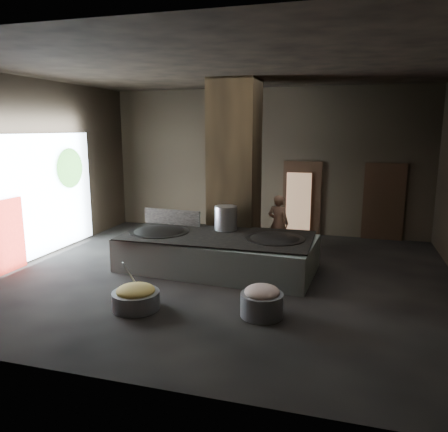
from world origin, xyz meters
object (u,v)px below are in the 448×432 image
(hearth_platform, at_px, (217,253))
(veg_basin, at_px, (136,300))
(stock_pot, at_px, (226,218))
(cook, at_px, (278,223))
(wok_right, at_px, (275,242))
(meat_basin, at_px, (262,305))
(wok_left, at_px, (159,235))

(hearth_platform, height_order, veg_basin, hearth_platform)
(hearth_platform, distance_m, stock_pot, 0.92)
(cook, distance_m, veg_basin, 4.97)
(wok_right, height_order, meat_basin, wok_right)
(hearth_platform, distance_m, meat_basin, 2.77)
(stock_pot, bearing_deg, meat_basin, -62.48)
(wok_right, relative_size, stock_pot, 2.25)
(veg_basin, bearing_deg, wok_right, 51.67)
(wok_left, height_order, stock_pot, stock_pot)
(wok_right, bearing_deg, hearth_platform, -177.88)
(hearth_platform, xyz_separation_m, wok_right, (1.35, 0.05, 0.36))
(wok_left, relative_size, wok_right, 1.07)
(hearth_platform, relative_size, wok_left, 3.17)
(wok_right, height_order, cook, cook)
(wok_right, relative_size, veg_basin, 1.50)
(hearth_platform, xyz_separation_m, veg_basin, (-0.77, -2.63, -0.23))
(hearth_platform, bearing_deg, cook, 63.40)
(wok_left, xyz_separation_m, wok_right, (2.80, 0.10, 0.00))
(veg_basin, height_order, meat_basin, meat_basin)
(stock_pot, distance_m, veg_basin, 3.42)
(hearth_platform, bearing_deg, meat_basin, -52.63)
(wok_left, height_order, meat_basin, wok_left)
(stock_pot, xyz_separation_m, veg_basin, (-0.82, -3.18, -0.97))
(cook, bearing_deg, meat_basin, 102.24)
(veg_basin, bearing_deg, meat_basin, 8.13)
(hearth_platform, xyz_separation_m, stock_pot, (0.05, 0.55, 0.74))
(wok_left, relative_size, veg_basin, 1.61)
(stock_pot, bearing_deg, wok_right, -21.04)
(cook, xyz_separation_m, veg_basin, (-1.89, -4.55, -0.61))
(veg_basin, bearing_deg, stock_pot, 75.58)
(hearth_platform, relative_size, veg_basin, 5.12)
(wok_right, distance_m, cook, 1.89)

